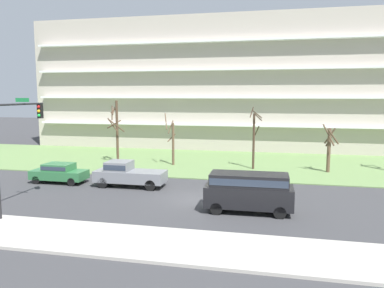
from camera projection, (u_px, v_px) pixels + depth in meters
The scene contains 12 objects.
ground at pixel (195, 200), 25.42m from camera, with size 160.00×160.00×0.00m, color #38383A.
sidewalk_curb_near at pixel (160, 244), 17.66m from camera, with size 80.00×4.00×0.15m, color #ADA89E.
grass_lawn_strip at pixel (223, 163), 38.98m from camera, with size 80.00×16.00×0.08m, color #66844C.
apartment_building at pixel (237, 85), 51.61m from camera, with size 53.21×13.23×16.75m.
tree_far_left at pixel (116, 129), 38.56m from camera, with size 2.13×2.14×6.44m.
tree_left at pixel (172, 141), 37.37m from camera, with size 1.12×1.63×5.21m.
tree_center at pixel (254, 138), 35.22m from camera, with size 1.17×1.27×5.90m.
tree_right at pixel (329, 147), 33.77m from camera, with size 1.51×1.41×4.46m.
van_black_near_left at pixel (249, 189), 22.53m from camera, with size 5.22×2.06×2.36m.
sedan_green_center_left at pixel (59, 172), 30.19m from camera, with size 4.41×1.82×1.57m.
pickup_gray_center_right at pixel (127, 173), 28.94m from camera, with size 5.40×2.00×1.95m.
traffic_signal_mast at pixel (13, 136), 21.87m from camera, with size 0.90×4.57×6.84m.
Camera 1 is at (5.04, -24.21, 6.99)m, focal length 35.34 mm.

